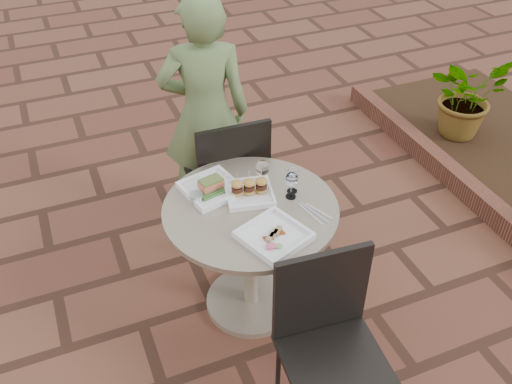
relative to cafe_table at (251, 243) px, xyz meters
name	(u,v)px	position (x,y,z in m)	size (l,w,h in m)	color
ground	(278,283)	(0.21, 0.08, -0.48)	(60.00, 60.00, 0.00)	brown
cafe_table	(251,243)	(0.00, 0.00, 0.00)	(0.90, 0.90, 0.73)	gray
chair_far	(229,172)	(0.09, 0.56, 0.07)	(0.45, 0.45, 0.93)	black
chair_near	(328,332)	(0.07, -0.72, 0.07)	(0.48, 0.48, 0.93)	black
diner	(205,114)	(0.06, 0.90, 0.29)	(0.56, 0.37, 1.55)	#5A713E
plate_salmon	(211,188)	(-0.14, 0.20, 0.27)	(0.33, 0.33, 0.08)	white
plate_sliders	(249,190)	(0.03, 0.09, 0.28)	(0.29, 0.29, 0.16)	white
plate_tuna	(274,235)	(0.02, -0.25, 0.26)	(0.37, 0.37, 0.03)	white
wine_glass_right	(292,180)	(0.23, 0.00, 0.35)	(0.07, 0.07, 0.15)	white
wine_glass_mid	(262,168)	(0.12, 0.13, 0.37)	(0.07, 0.07, 0.17)	white
wine_glass_far	(293,175)	(0.25, 0.04, 0.35)	(0.06, 0.06, 0.15)	white
steel_ramekin	(196,198)	(-0.24, 0.15, 0.27)	(0.07, 0.07, 0.05)	silver
cutlery_set	(315,213)	(0.28, -0.16, 0.25)	(0.09, 0.20, 0.00)	silver
planter_curb	(463,184)	(1.81, 0.38, -0.41)	(0.12, 3.00, 0.15)	brown
potted_plant_a	(467,95)	(2.24, 1.00, -0.08)	(0.61, 0.53, 0.68)	#33662D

